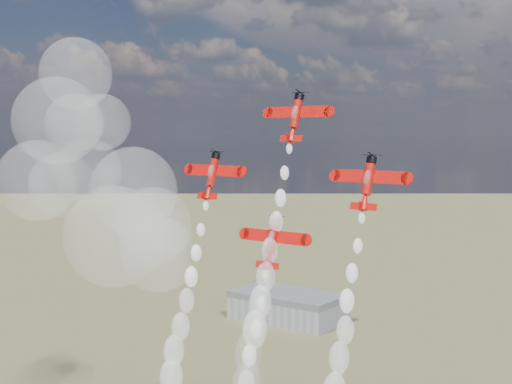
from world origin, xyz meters
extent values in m
cube|color=gray|center=(-120.00, 180.00, 5.00)|extent=(50.00, 28.00, 10.00)
cube|color=#595B60|center=(-120.00, 180.00, 11.50)|extent=(50.00, 28.00, 3.00)
cylinder|color=#BB0E09|center=(-10.37, 14.89, 89.95)|extent=(1.45, 3.11, 5.59)
cylinder|color=black|center=(-10.37, 15.82, 92.71)|extent=(1.66, 1.91, 1.52)
cube|color=#BB0E09|center=(-10.37, 15.33, 90.13)|extent=(12.68, 0.88, 2.04)
cube|color=white|center=(-13.80, 15.45, 90.09)|extent=(4.99, 0.21, 0.55)
cube|color=white|center=(-6.94, 15.45, 90.09)|extent=(4.99, 0.21, 0.55)
cube|color=#BB0E09|center=(-10.37, 13.24, 85.57)|extent=(4.57, 0.48, 1.12)
cube|color=#BB0E09|center=(-10.37, 12.44, 85.63)|extent=(0.15, 2.11, 1.85)
ellipsoid|color=silver|center=(-10.37, 14.31, 90.04)|extent=(1.14, 1.79, 2.77)
cone|color=#BB0E09|center=(-10.37, 13.61, 86.33)|extent=(1.45, 2.24, 3.03)
cylinder|color=#BB0E09|center=(-26.25, 11.33, 79.42)|extent=(1.45, 3.11, 5.59)
cylinder|color=black|center=(-26.25, 12.26, 82.18)|extent=(1.66, 1.91, 1.52)
cube|color=#BB0E09|center=(-26.25, 11.77, 79.60)|extent=(12.68, 0.88, 2.04)
cube|color=white|center=(-29.68, 11.89, 79.56)|extent=(4.99, 0.21, 0.55)
cube|color=white|center=(-22.82, 11.89, 79.56)|extent=(4.99, 0.21, 0.55)
cube|color=#BB0E09|center=(-26.25, 9.68, 75.04)|extent=(4.57, 0.48, 1.12)
cube|color=#BB0E09|center=(-26.25, 8.87, 75.10)|extent=(0.15, 2.11, 1.85)
ellipsoid|color=silver|center=(-26.25, 10.75, 79.51)|extent=(1.14, 1.79, 2.77)
cone|color=#BB0E09|center=(-26.25, 10.04, 75.80)|extent=(1.45, 2.24, 3.03)
cylinder|color=#BB0E09|center=(5.51, 11.33, 79.42)|extent=(1.45, 3.11, 5.59)
cylinder|color=black|center=(5.51, 12.26, 82.18)|extent=(1.66, 1.91, 1.52)
cube|color=#BB0E09|center=(5.51, 11.77, 79.60)|extent=(12.68, 0.88, 2.04)
cube|color=white|center=(2.08, 11.89, 79.56)|extent=(4.99, 0.21, 0.55)
cube|color=white|center=(8.94, 11.89, 79.56)|extent=(4.99, 0.21, 0.55)
cube|color=#BB0E09|center=(5.51, 9.68, 75.04)|extent=(4.57, 0.48, 1.12)
cube|color=#BB0E09|center=(5.51, 8.87, 75.10)|extent=(0.15, 2.11, 1.85)
ellipsoid|color=silver|center=(5.51, 10.75, 79.51)|extent=(1.14, 1.79, 2.77)
cone|color=#BB0E09|center=(5.51, 10.04, 75.80)|extent=(1.45, 2.24, 3.03)
cylinder|color=#BB0E09|center=(-10.37, 7.76, 68.89)|extent=(1.45, 3.11, 5.59)
cylinder|color=black|center=(-10.37, 8.70, 71.65)|extent=(1.66, 1.91, 1.52)
cube|color=#BB0E09|center=(-10.37, 8.21, 69.07)|extent=(12.68, 0.88, 2.04)
cube|color=white|center=(-13.80, 8.33, 69.03)|extent=(4.99, 0.21, 0.55)
cube|color=white|center=(-6.94, 8.33, 69.03)|extent=(4.99, 0.21, 0.55)
cube|color=#BB0E09|center=(-10.37, 6.12, 64.51)|extent=(4.57, 0.48, 1.12)
cube|color=#BB0E09|center=(-10.37, 5.31, 64.57)|extent=(0.15, 2.11, 1.85)
ellipsoid|color=silver|center=(-10.37, 7.19, 68.98)|extent=(1.14, 1.79, 2.77)
cone|color=#BB0E09|center=(-10.37, 6.48, 65.27)|extent=(1.45, 2.24, 3.03)
sphere|color=white|center=(-10.47, 12.85, 83.79)|extent=(1.02, 1.02, 1.01)
sphere|color=white|center=(-10.51, 11.48, 79.69)|extent=(1.40, 1.40, 1.40)
sphere|color=white|center=(-10.32, 9.98, 75.48)|extent=(1.78, 1.78, 1.78)
sphere|color=white|center=(-10.22, 8.55, 71.49)|extent=(2.16, 2.16, 2.16)
sphere|color=white|center=(-10.46, 6.98, 66.86)|extent=(2.55, 2.55, 2.55)
sphere|color=white|center=(-10.17, 5.42, 62.72)|extent=(2.93, 2.93, 2.93)
sphere|color=white|center=(-10.38, 4.17, 58.62)|extent=(3.32, 3.31, 3.31)
sphere|color=white|center=(-10.27, 2.49, 54.47)|extent=(3.70, 3.70, 3.70)
sphere|color=white|center=(-10.72, 1.30, 50.70)|extent=(4.08, 4.08, 4.08)
sphere|color=white|center=(-26.18, 9.16, 73.24)|extent=(1.02, 1.02, 1.01)
sphere|color=white|center=(-26.33, 7.91, 68.99)|extent=(1.40, 1.40, 1.40)
sphere|color=white|center=(-26.15, 6.34, 64.97)|extent=(1.78, 1.78, 1.78)
sphere|color=white|center=(-26.15, 4.97, 60.85)|extent=(2.16, 2.16, 2.17)
sphere|color=white|center=(-26.01, 3.48, 56.82)|extent=(2.55, 2.55, 2.55)
sphere|color=white|center=(-26.36, 2.24, 52.33)|extent=(2.93, 2.93, 2.93)
sphere|color=white|center=(-26.49, 0.56, 48.33)|extent=(3.31, 3.31, 3.31)
sphere|color=white|center=(-26.35, -0.30, 43.93)|extent=(3.70, 3.70, 3.70)
sphere|color=white|center=(5.42, 9.31, 73.22)|extent=(1.02, 1.02, 1.01)
sphere|color=white|center=(5.62, 7.73, 69.06)|extent=(1.40, 1.40, 1.40)
sphere|color=white|center=(5.35, 6.44, 64.99)|extent=(1.78, 1.78, 1.78)
sphere|color=white|center=(5.41, 4.80, 60.93)|extent=(2.16, 2.16, 2.17)
sphere|color=white|center=(5.79, 3.68, 56.69)|extent=(2.55, 2.55, 2.55)
sphere|color=white|center=(5.47, 2.43, 52.66)|extent=(2.93, 2.93, 2.93)
sphere|color=white|center=(-10.40, 5.74, 62.93)|extent=(1.02, 1.02, 1.02)
sphere|color=white|center=(-10.34, 4.27, 58.47)|extent=(1.40, 1.40, 1.40)
sphere|color=white|center=(-10.38, 3.08, 54.40)|extent=(1.78, 1.78, 1.78)
sphere|color=white|center=(-10.48, 1.25, 50.34)|extent=(2.16, 2.17, 2.17)
sphere|color=white|center=(-10.22, 0.01, 46.13)|extent=(2.55, 2.55, 2.55)
sphere|color=white|center=(-87.36, 18.75, 74.88)|extent=(19.64, 19.64, 19.64)
sphere|color=white|center=(-87.09, 24.83, 89.42)|extent=(21.88, 21.88, 21.88)
sphere|color=white|center=(-54.04, 24.33, 65.77)|extent=(17.26, 17.26, 17.26)
sphere|color=white|center=(-79.01, 32.41, 89.07)|extent=(14.19, 14.19, 14.19)
sphere|color=white|center=(-43.72, 14.93, 61.75)|extent=(15.64, 15.64, 15.64)
sphere|color=white|center=(-79.38, 24.58, 100.61)|extent=(17.32, 17.32, 17.32)
sphere|color=white|center=(-98.18, 34.82, 72.39)|extent=(17.72, 17.72, 17.72)
sphere|color=white|center=(-51.55, 15.88, 74.35)|extent=(18.54, 18.54, 18.54)
sphere|color=white|center=(-87.13, 34.34, 76.35)|extent=(17.63, 17.63, 17.63)
sphere|color=white|center=(-93.43, 35.71, 89.01)|extent=(15.56, 15.56, 15.56)
sphere|color=white|center=(-56.66, 15.04, 64.24)|extent=(21.92, 21.92, 21.92)
camera|label=1|loc=(56.74, -90.04, 86.71)|focal=50.00mm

